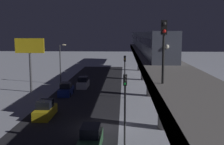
{
  "coord_description": "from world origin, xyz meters",
  "views": [
    {
      "loc": [
        -2.01,
        27.96,
        9.76
      ],
      "look_at": [
        0.29,
        -23.69,
        2.43
      ],
      "focal_mm": 44.85,
      "sensor_mm": 36.0,
      "label": 1
    }
  ],
  "objects_px": {
    "traffic_light_mid": "(125,70)",
    "sedan_yellow": "(45,110)",
    "subway_train": "(143,39)",
    "sedan_white": "(83,83)",
    "rail_signal": "(164,41)",
    "sedan_green": "(91,139)",
    "traffic_light_near": "(125,101)",
    "sedan_blue": "(66,90)",
    "commercial_billboard": "(30,51)"
  },
  "relations": [
    {
      "from": "sedan_green",
      "to": "traffic_light_mid",
      "type": "height_order",
      "value": "traffic_light_mid"
    },
    {
      "from": "sedan_yellow",
      "to": "sedan_white",
      "type": "height_order",
      "value": "same"
    },
    {
      "from": "commercial_billboard",
      "to": "traffic_light_mid",
      "type": "bearing_deg",
      "value": 167.37
    },
    {
      "from": "subway_train",
      "to": "sedan_green",
      "type": "xyz_separation_m",
      "value": [
        7.0,
        42.0,
        -7.53
      ]
    },
    {
      "from": "subway_train",
      "to": "sedan_blue",
      "type": "distance_m",
      "value": 26.44
    },
    {
      "from": "rail_signal",
      "to": "sedan_blue",
      "type": "distance_m",
      "value": 29.27
    },
    {
      "from": "subway_train",
      "to": "sedan_green",
      "type": "relative_size",
      "value": 16.02
    },
    {
      "from": "traffic_light_mid",
      "to": "commercial_billboard",
      "type": "height_order",
      "value": "commercial_billboard"
    },
    {
      "from": "sedan_blue",
      "to": "sedan_yellow",
      "type": "height_order",
      "value": "same"
    },
    {
      "from": "sedan_white",
      "to": "rail_signal",
      "type": "bearing_deg",
      "value": 107.36
    },
    {
      "from": "traffic_light_near",
      "to": "commercial_billboard",
      "type": "relative_size",
      "value": 0.72
    },
    {
      "from": "sedan_white",
      "to": "traffic_light_near",
      "type": "height_order",
      "value": "traffic_light_near"
    },
    {
      "from": "subway_train",
      "to": "sedan_white",
      "type": "relative_size",
      "value": 17.05
    },
    {
      "from": "rail_signal",
      "to": "traffic_light_mid",
      "type": "height_order",
      "value": "rail_signal"
    },
    {
      "from": "sedan_yellow",
      "to": "sedan_green",
      "type": "distance_m",
      "value": 10.8
    },
    {
      "from": "sedan_blue",
      "to": "traffic_light_near",
      "type": "bearing_deg",
      "value": 114.27
    },
    {
      "from": "rail_signal",
      "to": "traffic_light_mid",
      "type": "relative_size",
      "value": 0.62
    },
    {
      "from": "sedan_white",
      "to": "sedan_blue",
      "type": "bearing_deg",
      "value": 73.75
    },
    {
      "from": "sedan_blue",
      "to": "sedan_green",
      "type": "distance_m",
      "value": 21.47
    },
    {
      "from": "sedan_green",
      "to": "subway_train",
      "type": "bearing_deg",
      "value": 80.53
    },
    {
      "from": "rail_signal",
      "to": "commercial_billboard",
      "type": "bearing_deg",
      "value": -56.8
    },
    {
      "from": "sedan_blue",
      "to": "commercial_billboard",
      "type": "relative_size",
      "value": 0.5
    },
    {
      "from": "sedan_white",
      "to": "traffic_light_near",
      "type": "bearing_deg",
      "value": 105.63
    },
    {
      "from": "sedan_green",
      "to": "sedan_white",
      "type": "height_order",
      "value": "same"
    },
    {
      "from": "subway_train",
      "to": "traffic_light_mid",
      "type": "relative_size",
      "value": 11.57
    },
    {
      "from": "rail_signal",
      "to": "traffic_light_mid",
      "type": "distance_m",
      "value": 24.6
    },
    {
      "from": "sedan_blue",
      "to": "sedan_white",
      "type": "relative_size",
      "value": 1.02
    },
    {
      "from": "subway_train",
      "to": "rail_signal",
      "type": "xyz_separation_m",
      "value": [
        1.72,
        46.96,
        0.95
      ]
    },
    {
      "from": "sedan_white",
      "to": "sedan_green",
      "type": "bearing_deg",
      "value": 99.79
    },
    {
      "from": "sedan_yellow",
      "to": "subway_train",
      "type": "bearing_deg",
      "value": -111.93
    },
    {
      "from": "sedan_white",
      "to": "traffic_light_near",
      "type": "xyz_separation_m",
      "value": [
        -7.5,
        26.8,
        3.4
      ]
    },
    {
      "from": "sedan_blue",
      "to": "commercial_billboard",
      "type": "xyz_separation_m",
      "value": [
        6.27,
        -1.98,
        6.04
      ]
    },
    {
      "from": "sedan_green",
      "to": "commercial_billboard",
      "type": "xyz_separation_m",
      "value": [
        12.67,
        -22.48,
        6.03
      ]
    },
    {
      "from": "sedan_blue",
      "to": "sedan_green",
      "type": "bearing_deg",
      "value": 107.34
    },
    {
      "from": "rail_signal",
      "to": "traffic_light_near",
      "type": "xyz_separation_m",
      "value": [
        2.39,
        -4.84,
        -5.08
      ]
    },
    {
      "from": "traffic_light_near",
      "to": "sedan_blue",
      "type": "bearing_deg",
      "value": -65.73
    },
    {
      "from": "sedan_white",
      "to": "sedan_yellow",
      "type": "bearing_deg",
      "value": 84.28
    },
    {
      "from": "traffic_light_near",
      "to": "subway_train",
      "type": "bearing_deg",
      "value": -95.56
    },
    {
      "from": "subway_train",
      "to": "sedan_yellow",
      "type": "distance_m",
      "value": 36.68
    },
    {
      "from": "sedan_green",
      "to": "traffic_light_near",
      "type": "height_order",
      "value": "traffic_light_near"
    },
    {
      "from": "sedan_yellow",
      "to": "traffic_light_near",
      "type": "relative_size",
      "value": 0.71
    },
    {
      "from": "rail_signal",
      "to": "sedan_white",
      "type": "relative_size",
      "value": 0.92
    },
    {
      "from": "traffic_light_near",
      "to": "commercial_billboard",
      "type": "height_order",
      "value": "commercial_billboard"
    },
    {
      "from": "traffic_light_mid",
      "to": "sedan_yellow",
      "type": "bearing_deg",
      "value": 47.89
    },
    {
      "from": "sedan_yellow",
      "to": "sedan_white",
      "type": "distance_m",
      "value": 18.06
    },
    {
      "from": "sedan_blue",
      "to": "traffic_light_near",
      "type": "relative_size",
      "value": 0.69
    },
    {
      "from": "traffic_light_mid",
      "to": "sedan_white",
      "type": "bearing_deg",
      "value": -45.69
    },
    {
      "from": "subway_train",
      "to": "sedan_blue",
      "type": "height_order",
      "value": "subway_train"
    },
    {
      "from": "rail_signal",
      "to": "commercial_billboard",
      "type": "height_order",
      "value": "rail_signal"
    },
    {
      "from": "sedan_green",
      "to": "traffic_light_near",
      "type": "bearing_deg",
      "value": -2.5
    }
  ]
}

